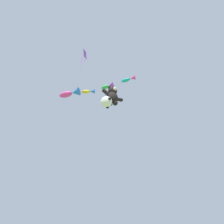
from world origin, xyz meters
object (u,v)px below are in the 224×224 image
at_px(fish_kite_magenta, 71,93).
at_px(diamond_kite, 85,55).
at_px(teddy_bear_kite, 113,95).
at_px(soccer_ball_kite, 107,102).
at_px(fish_kite_teal, 129,79).
at_px(fish_kite_emerald, 108,86).
at_px(fish_kite_goldfin, 89,92).

height_order(fish_kite_magenta, diamond_kite, diamond_kite).
distance_m(teddy_bear_kite, diamond_kite, 5.10).
height_order(soccer_ball_kite, diamond_kite, diamond_kite).
bearing_deg(fish_kite_magenta, fish_kite_teal, -49.10).
height_order(fish_kite_emerald, fish_kite_goldfin, fish_kite_emerald).
bearing_deg(diamond_kite, fish_kite_emerald, 23.80).
xyz_separation_m(teddy_bear_kite, soccer_ball_kite, (-0.60, 0.01, -1.32)).
distance_m(soccer_ball_kite, fish_kite_goldfin, 5.76).
relative_size(fish_kite_emerald, fish_kite_magenta, 0.63).
distance_m(teddy_bear_kite, soccer_ball_kite, 1.45).
relative_size(teddy_bear_kite, fish_kite_emerald, 1.51).
xyz_separation_m(fish_kite_emerald, fish_kite_goldfin, (-1.48, 1.61, -0.32)).
xyz_separation_m(fish_kite_magenta, diamond_kite, (-0.71, -4.43, 0.71)).
height_order(fish_kite_emerald, fish_kite_magenta, fish_kite_emerald).
height_order(fish_kite_teal, fish_kite_magenta, fish_kite_teal).
bearing_deg(fish_kite_magenta, fish_kite_goldfin, -34.04).
height_order(fish_kite_goldfin, diamond_kite, diamond_kite).
relative_size(fish_kite_teal, diamond_kite, 0.55).
bearing_deg(fish_kite_emerald, soccer_ball_kite, -124.70).
bearing_deg(soccer_ball_kite, diamond_kite, -177.36).
height_order(teddy_bear_kite, fish_kite_emerald, fish_kite_emerald).
bearing_deg(soccer_ball_kite, fish_kite_magenta, 115.49).
xyz_separation_m(teddy_bear_kite, fish_kite_magenta, (-2.65, 4.31, 3.12)).
xyz_separation_m(teddy_bear_kite, fish_kite_goldfin, (-0.99, 3.19, 3.47)).
distance_m(fish_kite_goldfin, fish_kite_magenta, 2.03).
xyz_separation_m(fish_kite_teal, fish_kite_emerald, (-1.18, 2.25, 0.46)).
bearing_deg(diamond_kite, fish_kite_magenta, 80.87).
bearing_deg(fish_kite_emerald, teddy_bear_kite, -107.12).
relative_size(teddy_bear_kite, fish_kite_goldfin, 1.53).
bearing_deg(fish_kite_teal, diamond_kite, 173.74).
bearing_deg(soccer_ball_kite, fish_kite_emerald, 55.30).
relative_size(teddy_bear_kite, soccer_ball_kite, 2.11).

